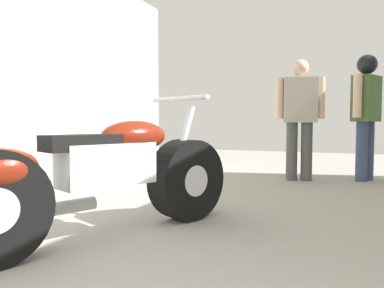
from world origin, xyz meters
name	(u,v)px	position (x,y,z in m)	size (l,w,h in m)	color
ground_plane	(251,212)	(0.00, 3.13, 0.00)	(15.02, 15.02, 0.00)	#9E998E
garage_partition_left	(22,63)	(-2.81, 3.13, 1.55)	(0.08, 6.89, 3.10)	#B7B5AD
motorcycle_maroon_cruiser	(102,179)	(-0.80, 1.91, 0.44)	(1.16, 2.18, 1.06)	black
mechanic_in_blue	(300,113)	(0.17, 5.32, 0.98)	(0.70, 0.36, 1.74)	#4C4C4C
mechanic_with_helmet	(366,106)	(1.05, 5.65, 1.08)	(0.43, 0.69, 1.80)	#384766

